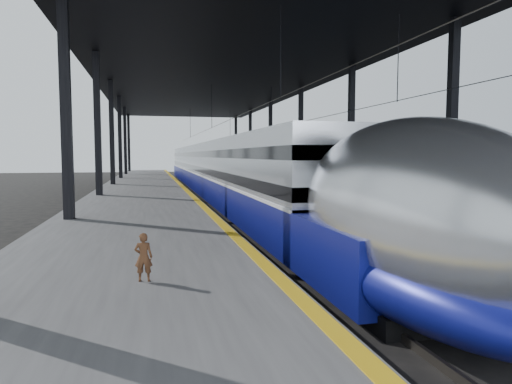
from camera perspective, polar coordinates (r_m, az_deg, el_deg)
name	(u,v)px	position (r m, az deg, el deg)	size (l,w,h in m)	color
ground	(261,272)	(12.96, 0.61, -9.95)	(160.00, 160.00, 0.00)	black
platform	(143,195)	(32.31, -14.00, -0.42)	(6.00, 80.00, 1.00)	#4C4C4F
yellow_strip	(184,187)	(32.34, -9.05, 0.57)	(0.30, 80.00, 0.01)	gold
rails	(256,199)	(33.19, -0.04, -0.87)	(6.52, 80.00, 0.16)	slate
canopy	(220,71)	(33.07, -4.58, 14.80)	(18.00, 75.00, 9.47)	black
tgv_train	(215,172)	(36.08, -5.19, 2.50)	(2.89, 65.20, 4.15)	silver
second_train	(260,170)	(42.27, 0.54, 2.79)	(2.73, 56.05, 3.76)	navy
child	(143,257)	(8.48, -13.89, -7.90)	(0.32, 0.21, 0.88)	#4E2E1A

